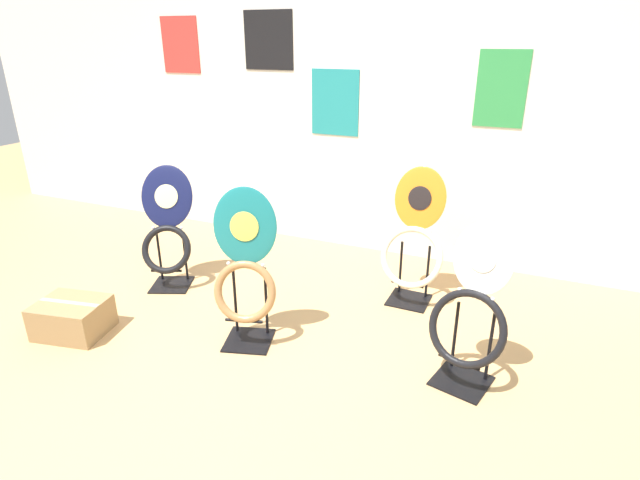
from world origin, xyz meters
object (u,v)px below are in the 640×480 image
object	(u,v)px
storage_box	(72,318)
toilet_seat_display_orange_sun	(413,246)
toilet_seat_display_teal_sax	(245,272)
toilet_seat_display_white_plain	(471,314)
toilet_seat_display_navy_moon	(167,231)

from	to	relation	value
storage_box	toilet_seat_display_orange_sun	bearing A→B (deg)	34.27
toilet_seat_display_teal_sax	storage_box	size ratio (longest dim) A/B	2.08
toilet_seat_display_orange_sun	storage_box	xyz separation A→B (m)	(-1.85, -1.26, -0.31)
toilet_seat_display_white_plain	storage_box	bearing A→B (deg)	-168.33
toilet_seat_display_teal_sax	toilet_seat_display_orange_sun	xyz separation A→B (m)	(0.79, 0.90, -0.05)
toilet_seat_display_white_plain	toilet_seat_display_orange_sun	size ratio (longest dim) A/B	0.95
toilet_seat_display_teal_sax	toilet_seat_display_navy_moon	bearing A→B (deg)	154.65
toilet_seat_display_teal_sax	toilet_seat_display_white_plain	size ratio (longest dim) A/B	1.08
toilet_seat_display_navy_moon	storage_box	xyz separation A→B (m)	(-0.13, -0.81, -0.32)
toilet_seat_display_orange_sun	storage_box	size ratio (longest dim) A/B	2.03
toilet_seat_display_teal_sax	toilet_seat_display_navy_moon	size ratio (longest dim) A/B	1.09
toilet_seat_display_teal_sax	toilet_seat_display_navy_moon	xyz separation A→B (m)	(-0.94, 0.44, -0.04)
toilet_seat_display_navy_moon	toilet_seat_display_white_plain	bearing A→B (deg)	-8.35
toilet_seat_display_teal_sax	toilet_seat_display_white_plain	bearing A→B (deg)	5.33
toilet_seat_display_orange_sun	toilet_seat_display_white_plain	bearing A→B (deg)	-57.97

